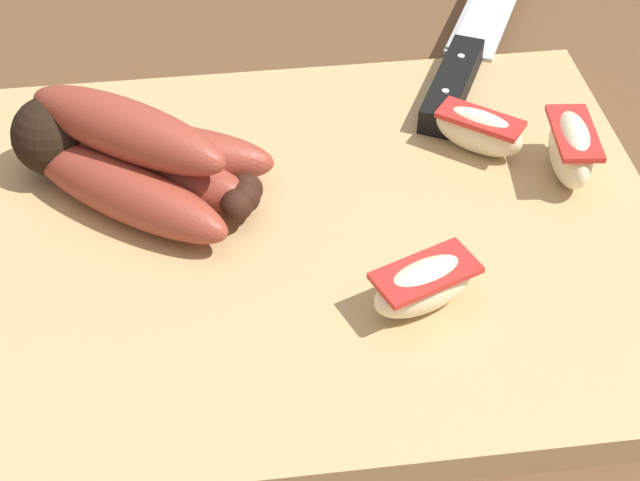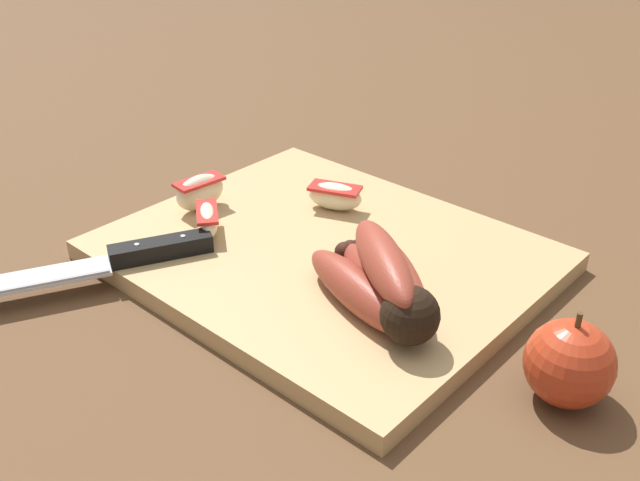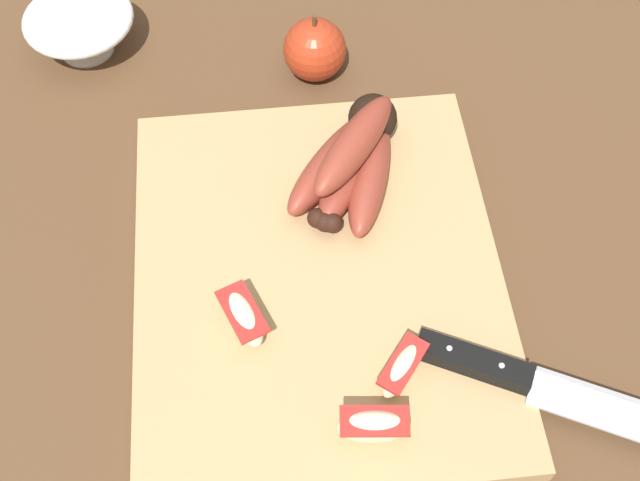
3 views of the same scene
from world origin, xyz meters
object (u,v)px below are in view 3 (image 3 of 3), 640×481
object	(u,v)px
apple_wedge_middle	(374,426)
whole_apple	(315,50)
banana_bunch	(354,159)
apple_wedge_far	(243,317)
apple_wedge_near	(402,368)
ceramic_bowl	(81,29)
chefs_knife	(529,381)

from	to	relation	value
apple_wedge_middle	whole_apple	bearing A→B (deg)	0.41
banana_bunch	whole_apple	size ratio (longest dim) A/B	2.00
banana_bunch	apple_wedge_middle	bearing A→B (deg)	176.11
apple_wedge_far	apple_wedge_near	bearing A→B (deg)	-115.59
whole_apple	ceramic_bowl	world-z (taller)	whole_apple
apple_wedge_middle	chefs_knife	bearing A→B (deg)	-77.55
apple_wedge_middle	apple_wedge_far	bearing A→B (deg)	41.43
chefs_knife	ceramic_bowl	size ratio (longest dim) A/B	2.16
banana_bunch	apple_wedge_near	world-z (taller)	banana_bunch
chefs_knife	whole_apple	distance (m)	0.42
apple_wedge_near	whole_apple	size ratio (longest dim) A/B	0.73
banana_bunch	ceramic_bowl	xyz separation A→B (m)	(0.23, 0.28, -0.02)
banana_bunch	whole_apple	bearing A→B (deg)	7.44
chefs_knife	whole_apple	size ratio (longest dim) A/B	3.25
apple_wedge_far	ceramic_bowl	world-z (taller)	same
ceramic_bowl	apple_wedge_far	bearing A→B (deg)	-157.28
banana_bunch	apple_wedge_middle	size ratio (longest dim) A/B	2.64
chefs_knife	apple_wedge_middle	distance (m)	0.14
apple_wedge_far	ceramic_bowl	xyz separation A→B (m)	(0.38, 0.16, -0.01)
apple_wedge_far	whole_apple	xyz separation A→B (m)	(0.32, -0.09, -0.00)
apple_wedge_middle	whole_apple	world-z (taller)	whole_apple
whole_apple	ceramic_bowl	size ratio (longest dim) A/B	0.66
apple_wedge_far	chefs_knife	bearing A→B (deg)	-109.02
banana_bunch	apple_wedge_near	xyz separation A→B (m)	(-0.22, -0.01, -0.01)
banana_bunch	whole_apple	distance (m)	0.16
apple_wedge_far	apple_wedge_middle	bearing A→B (deg)	-138.57
chefs_knife	apple_wedge_near	distance (m)	0.11
apple_wedge_near	ceramic_bowl	xyz separation A→B (m)	(0.44, 0.29, -0.01)
chefs_knife	whole_apple	bearing A→B (deg)	19.30
apple_wedge_far	whole_apple	distance (m)	0.33
banana_bunch	chefs_knife	bearing A→B (deg)	-153.38
chefs_knife	apple_wedge_far	xyz separation A→B (m)	(0.08, 0.23, 0.01)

